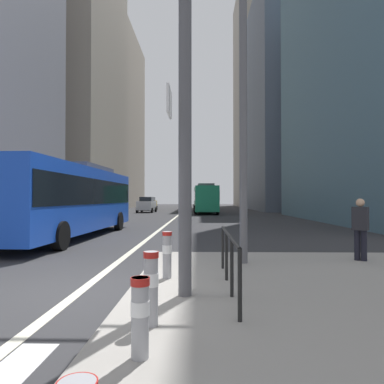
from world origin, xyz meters
TOP-DOWN VIEW (x-y plane):
  - ground_plane at (0.00, 20.00)m, footprint 160.00×160.00m
  - lane_centre_line at (0.00, 30.00)m, footprint 0.20×80.00m
  - office_tower_left_mid at (-16.00, 40.82)m, footprint 12.62×18.96m
  - office_tower_left_far at (-16.00, 63.82)m, footprint 11.01×19.85m
  - office_tower_right_mid at (17.00, 45.69)m, footprint 13.27×17.13m
  - office_tower_right_far at (17.00, 68.49)m, footprint 13.38×19.89m
  - city_bus_blue_oncoming at (-3.56, 9.07)m, footprint 2.92×12.02m
  - city_bus_red_receding at (2.86, 35.20)m, footprint 2.95×11.71m
  - car_oncoming_mid at (-5.34, 45.30)m, footprint 2.22×4.43m
  - car_receding_near at (3.48, 49.65)m, footprint 2.14×4.43m
  - car_receding_far at (2.80, 58.35)m, footprint 2.19×4.58m
  - car_oncoming_far at (-4.43, 37.35)m, footprint 2.18×4.14m
  - traffic_signal_gantry at (0.24, -0.77)m, footprint 5.45×0.65m
  - street_lamp_post at (3.37, 2.23)m, footprint 5.50×0.32m
  - bollard_left at (1.66, -3.06)m, footprint 0.20×0.20m
  - bollard_right at (1.65, -2.16)m, footprint 0.20×0.20m
  - bollard_back at (1.60, 0.51)m, footprint 0.20×0.20m
  - pedestrian_railing at (2.80, -0.23)m, footprint 0.06×3.56m
  - pedestrian_walking at (6.46, 2.63)m, footprint 0.45×0.42m

SIDE VIEW (x-z plane):
  - ground_plane at x=0.00m, z-range 0.00..0.00m
  - lane_centre_line at x=0.00m, z-range 0.00..0.01m
  - bollard_left at x=1.66m, z-range 0.20..1.01m
  - bollard_right at x=1.65m, z-range 0.20..1.14m
  - bollard_back at x=1.60m, z-range 0.20..1.15m
  - pedestrian_railing at x=2.80m, z-range 0.36..1.34m
  - car_oncoming_far at x=-4.43m, z-range 0.02..1.96m
  - car_oncoming_mid at x=-5.34m, z-range 0.02..1.96m
  - car_receding_near at x=3.48m, z-range 0.02..1.96m
  - car_receding_far at x=2.80m, z-range 0.02..1.96m
  - pedestrian_walking at x=6.46m, z-range 0.23..1.85m
  - city_bus_red_receding at x=2.86m, z-range 0.14..3.54m
  - city_bus_blue_oncoming at x=-3.56m, z-range 0.14..3.54m
  - traffic_signal_gantry at x=0.24m, z-range 1.08..7.08m
  - street_lamp_post at x=3.37m, z-range 1.28..9.28m
  - office_tower_right_mid at x=17.00m, z-range 0.00..32.57m
  - office_tower_left_far at x=-16.00m, z-range 0.00..34.11m
  - office_tower_left_mid at x=-16.00m, z-range 0.00..39.15m
  - office_tower_right_far at x=17.00m, z-range 0.00..46.58m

